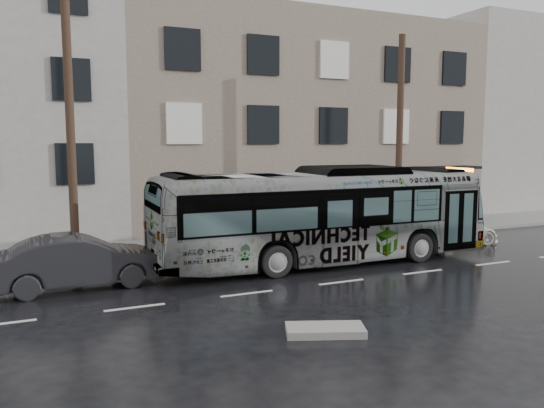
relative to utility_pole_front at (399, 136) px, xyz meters
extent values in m
plane|color=black|center=(-6.50, -3.30, -4.65)|extent=(120.00, 120.00, 0.00)
cube|color=gray|center=(-6.50, 1.60, -4.58)|extent=(90.00, 3.60, 0.15)
cube|color=gray|center=(-1.50, 9.40, 0.85)|extent=(20.00, 12.00, 11.00)
cube|color=#ABA8A1|center=(17.50, 9.40, 1.35)|extent=(18.00, 12.00, 12.00)
cylinder|color=#3C291E|center=(0.00, 0.00, 0.00)|extent=(0.30, 0.30, 9.00)
cylinder|color=#3C291E|center=(-14.00, 0.00, 0.00)|extent=(0.30, 0.30, 9.00)
cylinder|color=slate|center=(1.10, 0.00, -3.30)|extent=(0.06, 0.06, 2.40)
imported|color=#B2B2B2|center=(-5.72, -3.18, -2.90)|extent=(12.60, 3.03, 3.51)
imported|color=silver|center=(1.09, -2.29, -4.04)|extent=(4.36, 2.15, 1.22)
imported|color=black|center=(-14.10, -3.15, -3.84)|extent=(5.00, 2.00, 1.62)
cube|color=#999691|center=(-9.22, -9.56, -4.56)|extent=(1.97, 1.40, 0.18)
camera|label=1|loc=(-15.09, -19.83, -0.26)|focal=35.00mm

